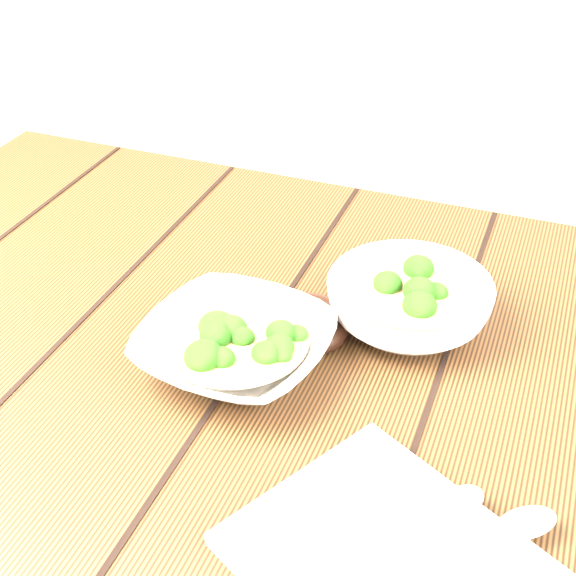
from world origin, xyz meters
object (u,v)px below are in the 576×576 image
Objects in this scene: table at (269,433)px; napkin at (393,566)px; soup_bowl_front at (235,346)px; trivet at (305,324)px; soup_bowl_back at (409,302)px.

napkin reaches higher than table.
table is 5.63× the size of soup_bowl_front.
soup_bowl_front is at bearing -122.06° from trivet.
soup_bowl_front reaches higher than table.
soup_bowl_back reaches higher than trivet.
soup_bowl_back is 0.87× the size of napkin.
soup_bowl_back reaches higher than table.
napkin is (0.20, -0.22, 0.13)m from table.
napkin is at bearing -77.92° from soup_bowl_back.
table is 5.83× the size of soup_bowl_back.
soup_bowl_front is 0.20m from soup_bowl_back.
napkin is at bearing -40.38° from soup_bowl_front.
soup_bowl_front is 0.90× the size of napkin.
trivet reaches higher than table.
napkin is (0.22, -0.19, -0.02)m from soup_bowl_front.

